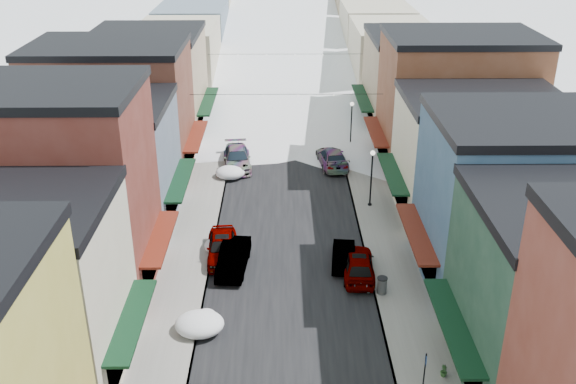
{
  "coord_description": "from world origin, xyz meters",
  "views": [
    {
      "loc": [
        -0.43,
        -12.62,
        21.59
      ],
      "look_at": [
        0.0,
        28.01,
        2.66
      ],
      "focal_mm": 40.0,
      "sensor_mm": 36.0,
      "label": 1
    }
  ],
  "objects_px": {
    "car_green_sedan": "(344,255)",
    "trash_can": "(382,285)",
    "car_silver_sedan": "(222,247)",
    "car_dark_hatch": "(233,258)",
    "streetlamp_near": "(372,171)"
  },
  "relations": [
    {
      "from": "car_green_sedan",
      "to": "trash_can",
      "type": "xyz_separation_m",
      "value": [
        1.95,
        -3.57,
        0.02
      ]
    },
    {
      "from": "car_silver_sedan",
      "to": "trash_can",
      "type": "relative_size",
      "value": 4.69
    },
    {
      "from": "car_dark_hatch",
      "to": "trash_can",
      "type": "xyz_separation_m",
      "value": [
        8.95,
        -3.04,
        -0.1
      ]
    },
    {
      "from": "car_silver_sedan",
      "to": "car_green_sedan",
      "type": "bearing_deg",
      "value": -10.06
    },
    {
      "from": "car_silver_sedan",
      "to": "car_green_sedan",
      "type": "height_order",
      "value": "car_silver_sedan"
    },
    {
      "from": "trash_can",
      "to": "streetlamp_near",
      "type": "bearing_deg",
      "value": 86.15
    },
    {
      "from": "car_green_sedan",
      "to": "streetlamp_near",
      "type": "xyz_separation_m",
      "value": [
        2.74,
        8.25,
        2.27
      ]
    },
    {
      "from": "car_silver_sedan",
      "to": "car_green_sedan",
      "type": "distance_m",
      "value": 7.84
    },
    {
      "from": "trash_can",
      "to": "car_dark_hatch",
      "type": "bearing_deg",
      "value": 161.23
    },
    {
      "from": "car_dark_hatch",
      "to": "car_green_sedan",
      "type": "distance_m",
      "value": 7.02
    },
    {
      "from": "car_silver_sedan",
      "to": "trash_can",
      "type": "bearing_deg",
      "value": -28.39
    },
    {
      "from": "car_silver_sedan",
      "to": "car_green_sedan",
      "type": "xyz_separation_m",
      "value": [
        7.8,
        -0.78,
        -0.17
      ]
    },
    {
      "from": "streetlamp_near",
      "to": "trash_can",
      "type": "bearing_deg",
      "value": -93.85
    },
    {
      "from": "trash_can",
      "to": "streetlamp_near",
      "type": "xyz_separation_m",
      "value": [
        0.79,
        11.82,
        2.26
      ]
    },
    {
      "from": "streetlamp_near",
      "to": "car_silver_sedan",
      "type": "bearing_deg",
      "value": -144.71
    }
  ]
}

